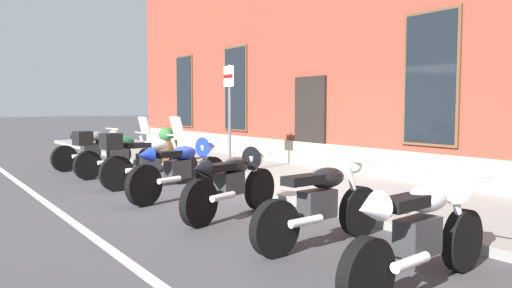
% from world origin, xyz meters
% --- Properties ---
extents(ground_plane, '(140.00, 140.00, 0.00)m').
position_xyz_m(ground_plane, '(0.00, 0.00, 0.00)').
color(ground_plane, '#38383A').
extents(sidewalk, '(29.93, 3.06, 0.12)m').
position_xyz_m(sidewalk, '(0.00, 1.53, 0.06)').
color(sidewalk, slate).
rests_on(sidewalk, ground_plane).
extents(lane_stripe, '(29.93, 0.12, 0.01)m').
position_xyz_m(lane_stripe, '(0.00, -3.20, 0.00)').
color(lane_stripe, silver).
rests_on(lane_stripe, ground_plane).
extents(brick_pub_facade, '(23.93, 5.91, 7.23)m').
position_xyz_m(brick_pub_facade, '(0.00, 5.96, 3.61)').
color(brick_pub_facade, brown).
rests_on(brick_pub_facade, ground_plane).
extents(motorcycle_grey_naked, '(0.66, 2.09, 1.02)m').
position_xyz_m(motorcycle_grey_naked, '(-5.02, -1.24, 0.50)').
color(motorcycle_grey_naked, black).
rests_on(motorcycle_grey_naked, ground_plane).
extents(motorcycle_green_touring, '(0.71, 2.13, 1.34)m').
position_xyz_m(motorcycle_green_touring, '(-3.34, -1.26, 0.56)').
color(motorcycle_green_touring, black).
rests_on(motorcycle_green_touring, ground_plane).
extents(motorcycle_silver_touring, '(0.62, 2.08, 1.38)m').
position_xyz_m(motorcycle_silver_touring, '(-1.56, -1.25, 0.57)').
color(motorcycle_silver_touring, black).
rests_on(motorcycle_silver_touring, ground_plane).
extents(motorcycle_blue_sport, '(0.88, 2.15, 1.03)m').
position_xyz_m(motorcycle_blue_sport, '(-0.12, -1.16, 0.56)').
color(motorcycle_blue_sport, black).
rests_on(motorcycle_blue_sport, ground_plane).
extents(motorcycle_black_sport, '(0.88, 1.94, 0.99)m').
position_xyz_m(motorcycle_black_sport, '(1.58, -1.17, 0.54)').
color(motorcycle_black_sport, black).
rests_on(motorcycle_black_sport, ground_plane).
extents(motorcycle_black_naked, '(0.62, 1.99, 0.96)m').
position_xyz_m(motorcycle_black_naked, '(3.41, -1.15, 0.48)').
color(motorcycle_black_naked, black).
rests_on(motorcycle_black_naked, ground_plane).
extents(motorcycle_white_sport, '(0.62, 2.14, 1.04)m').
position_xyz_m(motorcycle_white_sport, '(4.93, -1.30, 0.57)').
color(motorcycle_white_sport, black).
rests_on(motorcycle_white_sport, ground_plane).
extents(parking_sign, '(0.36, 0.07, 2.35)m').
position_xyz_m(parking_sign, '(-1.64, 0.69, 1.64)').
color(parking_sign, '#4C4C51').
rests_on(parking_sign, sidewalk).
extents(barrel_planter, '(0.59, 0.59, 0.91)m').
position_xyz_m(barrel_planter, '(-4.58, 0.54, 0.51)').
color(barrel_planter, brown).
rests_on(barrel_planter, sidewalk).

